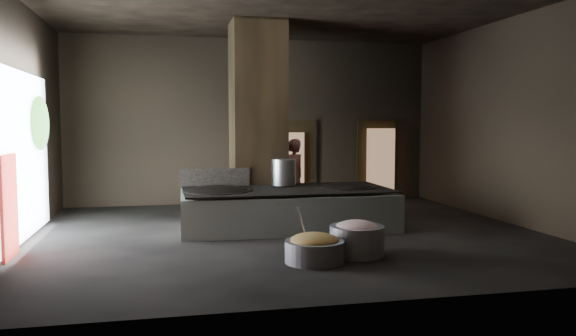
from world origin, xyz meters
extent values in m
cube|color=black|center=(0.00, 0.00, -0.05)|extent=(10.00, 9.00, 0.10)
cube|color=black|center=(0.00, 0.00, 4.55)|extent=(10.00, 9.00, 0.10)
cube|color=black|center=(0.00, 4.55, 2.25)|extent=(10.00, 0.10, 4.50)
cube|color=black|center=(0.00, -4.55, 2.25)|extent=(10.00, 0.10, 4.50)
cube|color=black|center=(-5.05, 0.00, 2.25)|extent=(0.10, 9.00, 4.50)
cube|color=black|center=(5.05, 0.00, 2.25)|extent=(0.10, 9.00, 4.50)
cube|color=black|center=(-0.30, 1.90, 2.25)|extent=(1.20, 1.20, 4.50)
cube|color=silver|center=(0.09, 0.56, 0.38)|extent=(4.45, 2.24, 0.76)
cube|color=black|center=(0.09, 0.56, 0.82)|extent=(4.29, 2.06, 0.03)
ellipsoid|color=black|center=(-1.36, 0.51, 0.75)|extent=(1.38, 1.38, 0.38)
cylinder|color=black|center=(-1.36, 0.51, 0.82)|extent=(1.41, 1.41, 0.05)
ellipsoid|color=black|center=(1.44, 0.61, 0.75)|extent=(1.29, 1.29, 0.36)
cylinder|color=black|center=(1.44, 0.61, 0.82)|extent=(1.32, 1.32, 0.05)
cylinder|color=#AFB2B7|center=(0.14, 1.11, 1.13)|extent=(0.53, 0.53, 0.57)
cube|color=black|center=(-1.36, 1.31, 1.03)|extent=(1.53, 0.11, 0.38)
imported|color=#9D5A50|center=(0.59, 2.15, 0.91)|extent=(0.79, 0.71, 1.83)
cylinder|color=gray|center=(-0.11, -2.42, 0.17)|extent=(1.20, 1.20, 0.35)
ellipsoid|color=#97A04D|center=(-0.11, -2.42, 0.35)|extent=(0.78, 0.78, 0.24)
cylinder|color=#AFB2B7|center=(-0.26, -2.27, 0.55)|extent=(0.28, 0.29, 0.67)
cylinder|color=gray|center=(0.70, -2.11, 0.25)|extent=(1.13, 1.13, 0.50)
ellipsoid|color=#CD7B7F|center=(0.70, -2.11, 0.45)|extent=(0.75, 0.75, 0.29)
cube|color=black|center=(1.20, 4.45, 1.10)|extent=(1.18, 0.08, 2.38)
cube|color=#8C6647|center=(1.03, 4.32, 1.05)|extent=(0.75, 0.04, 1.78)
cube|color=black|center=(3.60, 4.45, 1.10)|extent=(1.18, 0.08, 2.38)
cube|color=#8C6647|center=(3.66, 4.26, 1.05)|extent=(0.85, 0.04, 2.00)
cube|color=white|center=(-4.95, 0.20, 1.60)|extent=(0.04, 4.20, 3.10)
cube|color=maroon|center=(-4.88, -1.10, 0.85)|extent=(0.05, 0.90, 1.70)
ellipsoid|color=#194714|center=(-4.85, 1.30, 2.20)|extent=(0.28, 1.10, 1.10)
camera|label=1|loc=(-2.40, -10.86, 2.20)|focal=35.00mm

